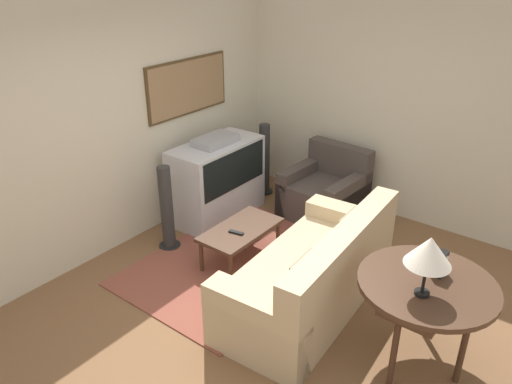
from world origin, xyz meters
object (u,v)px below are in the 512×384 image
tv (217,180)px  coffee_table (241,232)px  mantel_clock (439,263)px  console_table (427,290)px  speaker_tower_left (167,210)px  armchair (325,193)px  couch (313,276)px  speaker_tower_right (264,161)px  table_lamp (429,252)px

tv → coffee_table: size_ratio=1.30×
tv → mantel_clock: size_ratio=6.30×
console_table → mantel_clock: bearing=-5.0°
speaker_tower_left → armchair: bearing=-29.8°
couch → armchair: 1.84m
speaker_tower_right → speaker_tower_left: bearing=180.0°
armchair → coffee_table: 1.47m
armchair → coffee_table: (-1.46, 0.17, 0.06)m
speaker_tower_left → speaker_tower_right: same height
couch → mantel_clock: size_ratio=10.79×
coffee_table → table_lamp: 2.27m
table_lamp → mantel_clock: 0.42m
armchair → speaker_tower_right: (0.06, 0.99, 0.17)m
tv → speaker_tower_right: (0.90, -0.06, -0.03)m
couch → coffee_table: size_ratio=2.23×
tv → speaker_tower_left: bearing=-176.4°
tv → console_table: bearing=-107.2°
couch → console_table: 1.13m
armchair → speaker_tower_right: 1.01m
tv → speaker_tower_left: 0.90m
speaker_tower_right → couch: bearing=-132.9°
armchair → table_lamp: 2.83m
mantel_clock → speaker_tower_right: 3.36m
couch → speaker_tower_right: speaker_tower_right is taller
couch → armchair: couch is taller
table_lamp → speaker_tower_right: bearing=55.6°
speaker_tower_right → coffee_table: bearing=-151.5°
couch → table_lamp: (-0.28, -1.07, 0.83)m
tv → table_lamp: bearing=-110.2°
coffee_table → mantel_clock: bearing=-93.7°
coffee_table → speaker_tower_left: speaker_tower_left is taller
tv → speaker_tower_right: 0.90m
couch → mantel_clock: (0.05, -1.07, 0.56)m
table_lamp → tv: bearing=69.8°
couch → console_table: couch is taller
console_table → speaker_tower_left: 2.89m
armchair → console_table: bearing=-39.0°
tv → mantel_clock: (-0.76, -2.95, 0.39)m
table_lamp → speaker_tower_right: (1.98, 2.89, -0.69)m
tv → console_table: tv is taller
armchair → console_table: armchair is taller
armchair → console_table: 2.61m
speaker_tower_left → tv: bearing=3.6°
armchair → coffee_table: size_ratio=1.00×
tv → console_table: 3.08m
couch → speaker_tower_right: size_ratio=2.08×
speaker_tower_left → speaker_tower_right: bearing=0.0°
table_lamp → console_table: bearing=4.0°
console_table → table_lamp: (-0.17, -0.01, 0.44)m
coffee_table → speaker_tower_left: size_ratio=0.93×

